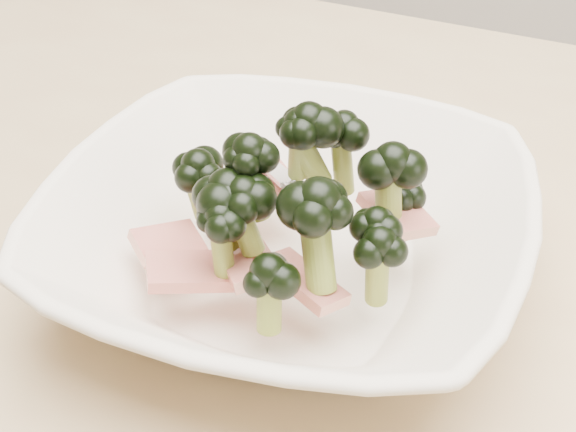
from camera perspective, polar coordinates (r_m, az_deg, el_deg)
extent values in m
cube|color=tan|center=(0.53, 12.27, -6.38)|extent=(1.20, 0.80, 0.04)
cylinder|color=tan|center=(1.20, -11.17, -1.81)|extent=(0.06, 0.06, 0.71)
imported|color=silver|center=(0.48, 0.00, -1.44)|extent=(0.32, 0.32, 0.07)
cylinder|color=olive|center=(0.44, -3.12, -0.74)|extent=(0.02, 0.02, 0.04)
ellipsoid|color=black|center=(0.43, -3.21, 1.61)|extent=(0.03, 0.03, 0.03)
cylinder|color=olive|center=(0.48, 1.46, 4.11)|extent=(0.03, 0.03, 0.04)
ellipsoid|color=black|center=(0.46, 1.51, 6.79)|extent=(0.04, 0.04, 0.03)
cylinder|color=olive|center=(0.45, -2.68, 2.01)|extent=(0.02, 0.01, 0.04)
ellipsoid|color=black|center=(0.43, -2.77, 4.66)|extent=(0.03, 0.03, 0.03)
cylinder|color=olive|center=(0.44, -4.69, -2.50)|extent=(0.01, 0.01, 0.04)
ellipsoid|color=black|center=(0.42, -4.84, -0.01)|extent=(0.03, 0.03, 0.02)
cylinder|color=olive|center=(0.44, 6.34, -4.33)|extent=(0.01, 0.02, 0.04)
ellipsoid|color=black|center=(0.42, 6.55, -1.91)|extent=(0.03, 0.03, 0.03)
cylinder|color=olive|center=(0.49, 3.89, 3.77)|extent=(0.02, 0.02, 0.04)
ellipsoid|color=black|center=(0.48, 4.02, 6.40)|extent=(0.03, 0.03, 0.02)
cylinder|color=olive|center=(0.43, -1.34, -6.25)|extent=(0.01, 0.02, 0.04)
ellipsoid|color=black|center=(0.41, -1.38, -3.98)|extent=(0.03, 0.03, 0.03)
cylinder|color=olive|center=(0.47, 0.74, 4.30)|extent=(0.02, 0.02, 0.04)
ellipsoid|color=black|center=(0.46, 0.76, 6.58)|extent=(0.03, 0.03, 0.02)
cylinder|color=olive|center=(0.45, -4.16, -0.53)|extent=(0.02, 0.02, 0.04)
ellipsoid|color=black|center=(0.43, -4.29, 1.87)|extent=(0.04, 0.04, 0.03)
cylinder|color=olive|center=(0.43, 2.10, -2.27)|extent=(0.03, 0.03, 0.05)
ellipsoid|color=black|center=(0.41, 2.19, 1.12)|extent=(0.04, 0.04, 0.03)
cylinder|color=olive|center=(0.44, 6.14, -2.72)|extent=(0.02, 0.02, 0.04)
ellipsoid|color=black|center=(0.43, 6.32, -0.43)|extent=(0.03, 0.03, 0.02)
cylinder|color=olive|center=(0.47, 7.17, 0.52)|extent=(0.02, 0.02, 0.05)
ellipsoid|color=black|center=(0.45, 7.46, 3.85)|extent=(0.04, 0.04, 0.03)
cylinder|color=olive|center=(0.49, 7.88, -0.03)|extent=(0.02, 0.02, 0.03)
ellipsoid|color=black|center=(0.48, 8.07, 1.84)|extent=(0.03, 0.03, 0.02)
cylinder|color=olive|center=(0.50, -6.25, 1.46)|extent=(0.02, 0.02, 0.03)
ellipsoid|color=black|center=(0.49, -6.41, 3.55)|extent=(0.04, 0.04, 0.03)
cube|color=maroon|center=(0.45, -2.83, -3.36)|extent=(0.06, 0.06, 0.02)
cube|color=maroon|center=(0.48, -8.53, -1.91)|extent=(0.04, 0.05, 0.02)
cube|color=maroon|center=(0.47, 7.78, 0.18)|extent=(0.05, 0.05, 0.02)
cube|color=maroon|center=(0.45, -6.54, -3.91)|extent=(0.07, 0.06, 0.02)
cube|color=maroon|center=(0.51, -2.43, 1.90)|extent=(0.06, 0.06, 0.02)
cube|color=maroon|center=(0.44, 1.13, -4.62)|extent=(0.06, 0.04, 0.01)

